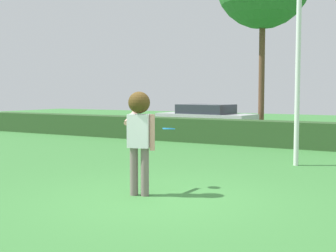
{
  "coord_description": "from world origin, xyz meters",
  "views": [
    {
      "loc": [
        3.92,
        -6.58,
        1.81
      ],
      "look_at": [
        -0.47,
        1.09,
        1.15
      ],
      "focal_mm": 49.59,
      "sensor_mm": 36.0,
      "label": 1
    }
  ],
  "objects_px": {
    "frisbee": "(169,129)",
    "lamppost": "(299,31)",
    "parked_car_silver": "(206,117)",
    "person": "(139,128)"
  },
  "relations": [
    {
      "from": "frisbee",
      "to": "lamppost",
      "type": "distance_m",
      "value": 4.6
    },
    {
      "from": "lamppost",
      "to": "parked_car_silver",
      "type": "xyz_separation_m",
      "value": [
        -5.65,
        6.87,
        -2.56
      ]
    },
    {
      "from": "person",
      "to": "parked_car_silver",
      "type": "xyz_separation_m",
      "value": [
        -4.13,
        11.52,
        -0.5
      ]
    },
    {
      "from": "person",
      "to": "frisbee",
      "type": "bearing_deg",
      "value": 82.1
    },
    {
      "from": "frisbee",
      "to": "parked_car_silver",
      "type": "distance_m",
      "value": 11.52
    },
    {
      "from": "lamppost",
      "to": "parked_car_silver",
      "type": "height_order",
      "value": "lamppost"
    },
    {
      "from": "person",
      "to": "parked_car_silver",
      "type": "distance_m",
      "value": 12.25
    },
    {
      "from": "person",
      "to": "parked_car_silver",
      "type": "bearing_deg",
      "value": 109.72
    },
    {
      "from": "frisbee",
      "to": "parked_car_silver",
      "type": "height_order",
      "value": "parked_car_silver"
    },
    {
      "from": "frisbee",
      "to": "parked_car_silver",
      "type": "xyz_separation_m",
      "value": [
        -4.24,
        10.7,
        -0.43
      ]
    }
  ]
}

